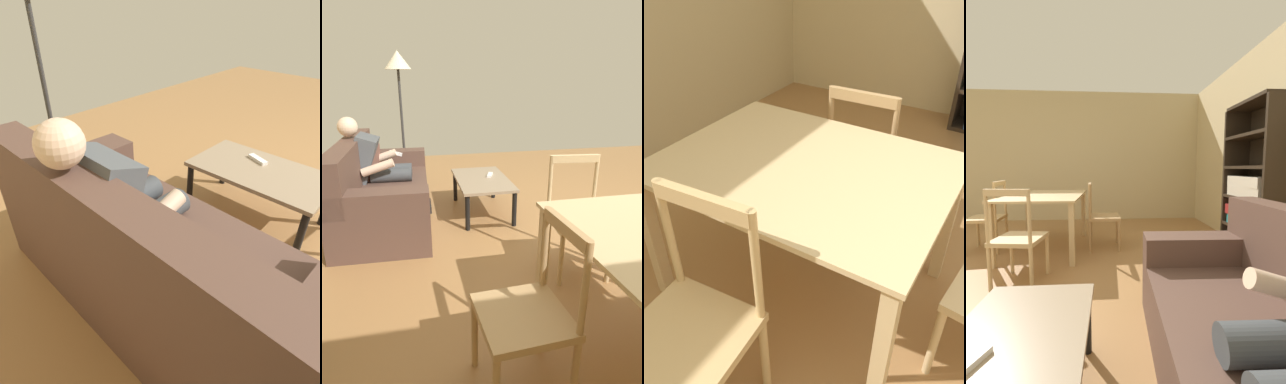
{
  "view_description": "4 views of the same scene",
  "coord_description": "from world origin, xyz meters",
  "views": [
    {
      "loc": [
        0.23,
        2.84,
        1.53
      ],
      "look_at": [
        1.1,
        1.91,
        0.7
      ],
      "focal_mm": 29.27,
      "sensor_mm": 36.0,
      "label": 1
    },
    {
      "loc": [
        -2.5,
        1.63,
        1.51
      ],
      "look_at": [
        1.07,
        0.84,
        0.25
      ],
      "focal_mm": 31.27,
      "sensor_mm": 36.0,
      "label": 2
    },
    {
      "loc": [
        -0.47,
        -0.93,
        1.64
      ],
      "look_at": [
        -1.27,
        0.37,
        0.6
      ],
      "focal_mm": 36.85,
      "sensor_mm": 36.0,
      "label": 3
    },
    {
      "loc": [
        1.95,
        1.23,
        1.11
      ],
      "look_at": [
        -0.09,
        1.38,
        0.9
      ],
      "focal_mm": 22.11,
      "sensor_mm": 36.0,
      "label": 4
    }
  ],
  "objects": [
    {
      "name": "dining_chair_near_wall",
      "position": [
        -1.27,
        1.13,
        0.44
      ],
      "size": [
        0.44,
        0.44,
        0.9
      ],
      "color": "tan",
      "rests_on": "ground_plane"
    },
    {
      "name": "dining_chair_by_doorway",
      "position": [
        -1.27,
        -0.39,
        0.45
      ],
      "size": [
        0.45,
        0.45,
        0.93
      ],
      "color": "tan",
      "rests_on": "ground_plane"
    },
    {
      "name": "dining_table",
      "position": [
        -1.27,
        0.37,
        0.65
      ],
      "size": [
        1.3,
        0.98,
        0.75
      ],
      "color": "#D1B27F",
      "rests_on": "ground_plane"
    }
  ]
}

